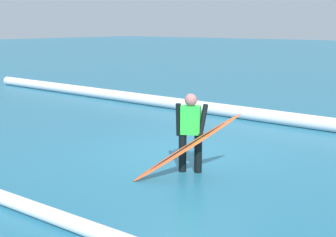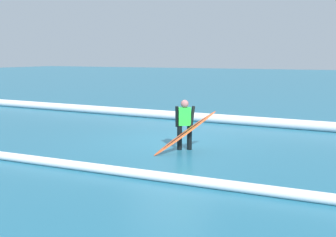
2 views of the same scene
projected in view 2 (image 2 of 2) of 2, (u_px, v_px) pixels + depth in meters
The scene contains 5 objects.
ground_plane at pixel (170, 141), 12.46m from camera, with size 147.05×147.05×0.00m, color #246C89.
surfer at pixel (185, 122), 11.22m from camera, with size 0.46×0.40×1.41m.
surfboard at pixel (186, 133), 10.91m from camera, with size 1.38×1.66×1.12m.
wave_crest_foreground at pixel (218, 119), 15.84m from camera, with size 0.35×0.35×25.90m, color white.
wave_crest_midground at pixel (180, 179), 8.25m from camera, with size 0.21×0.21×14.96m, color white.
Camera 2 is at (-5.48, 10.90, 2.60)m, focal length 42.95 mm.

